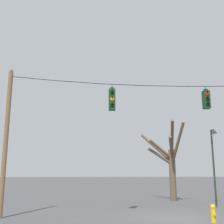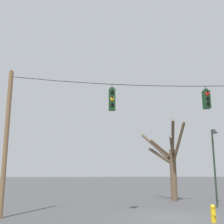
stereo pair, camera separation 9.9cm
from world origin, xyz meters
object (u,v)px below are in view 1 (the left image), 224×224
object	(u,v)px
traffic_light_near_left_pole	(112,99)
fire_hydrant	(213,213)
utility_pole_left	(6,140)
bare_tree	(170,161)
street_lamp	(214,152)
traffic_light_over_intersection	(206,99)

from	to	relation	value
traffic_light_near_left_pole	fire_hydrant	world-z (taller)	traffic_light_near_left_pole
utility_pole_left	bare_tree	distance (m)	12.50
street_lamp	fire_hydrant	bearing A→B (deg)	-115.23
utility_pole_left	street_lamp	world-z (taller)	utility_pole_left
utility_pole_left	traffic_light_near_left_pole	distance (m)	5.75
bare_tree	traffic_light_near_left_pole	bearing A→B (deg)	-124.24
traffic_light_near_left_pole	traffic_light_over_intersection	size ratio (longest dim) A/B	1.14
fire_hydrant	traffic_light_over_intersection	bearing A→B (deg)	65.78
street_lamp	bare_tree	world-z (taller)	bare_tree
utility_pole_left	street_lamp	xyz separation A→B (m)	(12.44, 4.22, -0.28)
utility_pole_left	traffic_light_over_intersection	world-z (taller)	utility_pole_left
street_lamp	fire_hydrant	xyz separation A→B (m)	(-2.79, -5.93, -3.05)
traffic_light_near_left_pole	fire_hydrant	xyz separation A→B (m)	(4.33, -1.70, -5.50)
traffic_light_near_left_pole	street_lamp	xyz separation A→B (m)	(7.12, 4.23, -2.45)
traffic_light_over_intersection	fire_hydrant	size ratio (longest dim) A/B	1.65
traffic_light_over_intersection	bare_tree	bearing A→B (deg)	91.61
fire_hydrant	street_lamp	bearing A→B (deg)	64.77
traffic_light_near_left_pole	traffic_light_over_intersection	bearing A→B (deg)	-0.01
utility_pole_left	street_lamp	size ratio (longest dim) A/B	1.49
traffic_light_near_left_pole	fire_hydrant	distance (m)	7.20
utility_pole_left	bare_tree	world-z (taller)	utility_pole_left
bare_tree	fire_hydrant	distance (m)	9.26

